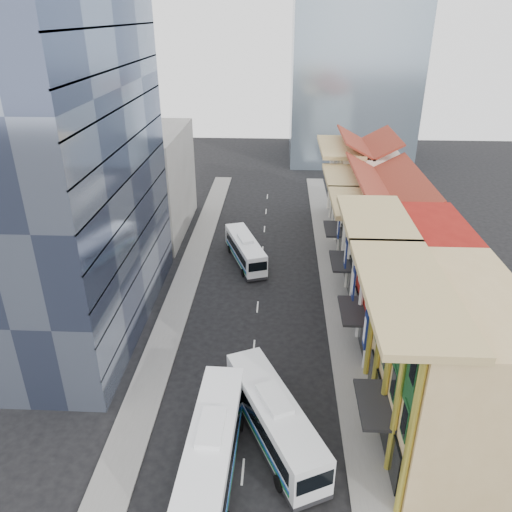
# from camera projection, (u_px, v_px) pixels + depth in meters

# --- Properties ---
(ground) EXTENTS (200.00, 200.00, 0.00)m
(ground) POSITION_uv_depth(u_px,v_px,m) (242.00, 484.00, 32.84)
(ground) COLOR black
(ground) RESTS_ON ground
(sidewalk_right) EXTENTS (3.00, 90.00, 0.15)m
(sidewalk_right) POSITION_uv_depth(u_px,v_px,m) (339.00, 308.00, 52.15)
(sidewalk_right) COLOR slate
(sidewalk_right) RESTS_ON ground
(sidewalk_left) EXTENTS (3.00, 90.00, 0.15)m
(sidewalk_left) POSITION_uv_depth(u_px,v_px,m) (178.00, 304.00, 52.92)
(sidewalk_left) COLOR slate
(sidewalk_left) RESTS_ON ground
(shophouse_tan) EXTENTS (8.00, 14.00, 12.00)m
(shophouse_tan) POSITION_uv_depth(u_px,v_px,m) (450.00, 370.00, 34.05)
(shophouse_tan) COLOR tan
(shophouse_tan) RESTS_ON ground
(shophouse_red) EXTENTS (8.00, 10.00, 12.00)m
(shophouse_red) POSITION_uv_depth(u_px,v_px,m) (410.00, 284.00, 44.81)
(shophouse_red) COLOR maroon
(shophouse_red) RESTS_ON ground
(shophouse_cream_near) EXTENTS (8.00, 9.00, 10.00)m
(shophouse_cream_near) POSITION_uv_depth(u_px,v_px,m) (389.00, 249.00, 53.77)
(shophouse_cream_near) COLOR white
(shophouse_cream_near) RESTS_ON ground
(shophouse_cream_mid) EXTENTS (8.00, 9.00, 10.00)m
(shophouse_cream_mid) POSITION_uv_depth(u_px,v_px,m) (375.00, 218.00, 61.84)
(shophouse_cream_mid) COLOR white
(shophouse_cream_mid) RESTS_ON ground
(shophouse_cream_far) EXTENTS (8.00, 12.00, 11.00)m
(shophouse_cream_far) POSITION_uv_depth(u_px,v_px,m) (364.00, 187.00, 71.03)
(shophouse_cream_far) COLOR white
(shophouse_cream_far) RESTS_ON ground
(office_tower) EXTENTS (12.00, 26.00, 30.00)m
(office_tower) POSITION_uv_depth(u_px,v_px,m) (64.00, 175.00, 44.03)
(office_tower) COLOR #404A66
(office_tower) RESTS_ON ground
(office_block_far) EXTENTS (10.00, 18.00, 14.00)m
(office_block_far) POSITION_uv_depth(u_px,v_px,m) (148.00, 182.00, 68.13)
(office_block_far) COLOR gray
(office_block_far) RESTS_ON ground
(bus_left_near) EXTENTS (3.38, 12.85, 4.09)m
(bus_left_near) POSITION_uv_depth(u_px,v_px,m) (212.00, 448.00, 32.99)
(bus_left_near) COLOR white
(bus_left_near) RESTS_ON ground
(bus_left_far) EXTENTS (5.97, 11.06, 3.47)m
(bus_left_far) POSITION_uv_depth(u_px,v_px,m) (245.00, 250.00, 61.16)
(bus_left_far) COLOR white
(bus_left_far) RESTS_ON ground
(bus_right) EXTENTS (7.86, 12.49, 3.98)m
(bus_right) POSITION_uv_depth(u_px,v_px,m) (274.00, 418.00, 35.46)
(bus_right) COLOR silver
(bus_right) RESTS_ON ground
(sedan_left) EXTENTS (2.21, 4.47, 1.46)m
(sedan_left) POSITION_uv_depth(u_px,v_px,m) (204.00, 423.00, 36.74)
(sedan_left) COLOR white
(sedan_left) RESTS_ON ground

